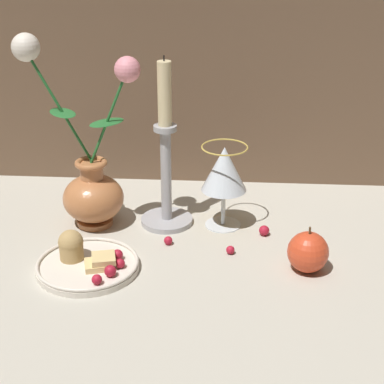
{
  "coord_description": "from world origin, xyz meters",
  "views": [
    {
      "loc": [
        0.13,
        -1.0,
        0.57
      ],
      "look_at": [
        0.06,
        0.01,
        0.1
      ],
      "focal_mm": 60.0,
      "sensor_mm": 36.0,
      "label": 1
    }
  ],
  "objects_px": {
    "wine_glass": "(224,172)",
    "candlestick": "(166,168)",
    "plate_with_pastries": "(86,261)",
    "vase": "(90,177)",
    "apple_beside_vase": "(308,252)"
  },
  "relations": [
    {
      "from": "plate_with_pastries",
      "to": "wine_glass",
      "type": "xyz_separation_m",
      "value": [
        0.23,
        0.17,
        0.1
      ]
    },
    {
      "from": "apple_beside_vase",
      "to": "wine_glass",
      "type": "bearing_deg",
      "value": 133.26
    },
    {
      "from": "apple_beside_vase",
      "to": "plate_with_pastries",
      "type": "bearing_deg",
      "value": -176.74
    },
    {
      "from": "vase",
      "to": "candlestick",
      "type": "bearing_deg",
      "value": 5.49
    },
    {
      "from": "vase",
      "to": "wine_glass",
      "type": "bearing_deg",
      "value": 2.48
    },
    {
      "from": "plate_with_pastries",
      "to": "wine_glass",
      "type": "distance_m",
      "value": 0.3
    },
    {
      "from": "vase",
      "to": "wine_glass",
      "type": "relative_size",
      "value": 2.24
    },
    {
      "from": "plate_with_pastries",
      "to": "wine_glass",
      "type": "relative_size",
      "value": 1.08
    },
    {
      "from": "candlestick",
      "to": "wine_glass",
      "type": "bearing_deg",
      "value": -1.46
    },
    {
      "from": "vase",
      "to": "plate_with_pastries",
      "type": "relative_size",
      "value": 2.08
    },
    {
      "from": "wine_glass",
      "to": "candlestick",
      "type": "bearing_deg",
      "value": 178.54
    },
    {
      "from": "wine_glass",
      "to": "candlestick",
      "type": "distance_m",
      "value": 0.11
    },
    {
      "from": "wine_glass",
      "to": "apple_beside_vase",
      "type": "height_order",
      "value": "wine_glass"
    },
    {
      "from": "vase",
      "to": "candlestick",
      "type": "height_order",
      "value": "vase"
    },
    {
      "from": "vase",
      "to": "candlestick",
      "type": "xyz_separation_m",
      "value": [
        0.14,
        0.01,
        0.02
      ]
    }
  ]
}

